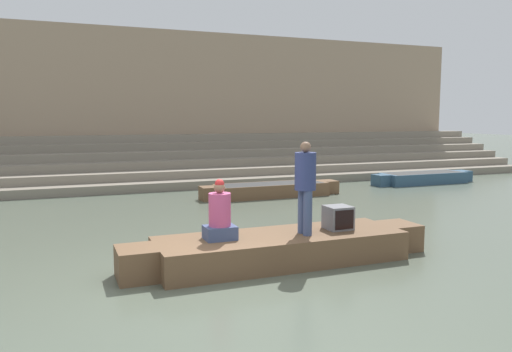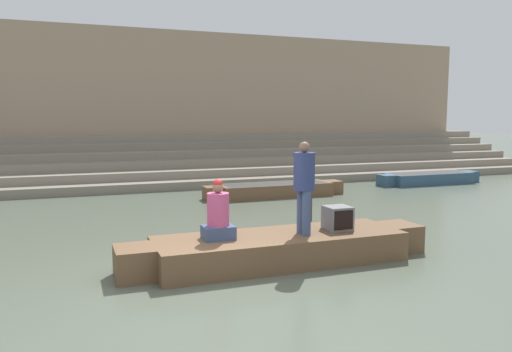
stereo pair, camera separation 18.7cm
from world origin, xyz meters
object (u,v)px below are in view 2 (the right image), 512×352
Objects in this scene: person_rowing at (218,216)px; moored_boat_distant at (429,178)px; tv_set at (338,218)px; moored_boat_shore at (275,189)px; rowboat_main at (280,247)px; mooring_post at (309,199)px; person_standing at (304,182)px.

moored_boat_distant is (10.66, 7.60, -0.68)m from person_rowing.
tv_set is at bearing -135.78° from moored_boat_distant.
moored_boat_shore is (1.64, 6.88, -0.49)m from tv_set.
moored_boat_distant is (9.55, 7.65, -0.04)m from rowboat_main.
moored_boat_distant is (8.41, 7.66, -0.49)m from tv_set.
moored_boat_shore is 3.92m from mooring_post.
mooring_post is at bearing -146.41° from moored_boat_distant.
person_standing is 7.51m from moored_boat_shore.
person_standing reaches higher than mooring_post.
tv_set is at bearing 7.97° from person_standing.
mooring_post is (3.18, 2.98, -0.35)m from person_rowing.
tv_set reaches higher than moored_boat_shore.
moored_boat_shore and moored_boat_distant have the same top height.
person_rowing is (-1.50, 0.19, -0.53)m from person_standing.
moored_boat_distant is at bearing 38.22° from person_standing.
person_standing reaches higher than tv_set.
rowboat_main is at bearing -139.42° from moored_boat_distant.
tv_set is (1.15, -0.01, 0.45)m from rowboat_main.
rowboat_main is at bearing 14.41° from person_rowing.
person_standing is at bearing 9.69° from person_rowing.
person_rowing is 0.92× the size of mooring_post.
moored_boat_distant is (9.16, 7.79, -1.21)m from person_standing.
person_rowing is at bearing 170.55° from person_standing.
mooring_post is (0.92, 3.04, -0.17)m from tv_set.
moored_boat_distant is (6.76, 0.78, 0.00)m from moored_boat_shore.
moored_boat_shore is 4.26× the size of mooring_post.
person_rowing reaches higher than rowboat_main.
moored_boat_shore is at bearing 77.24° from person_rowing.
rowboat_main is 1.23m from tv_set.
moored_boat_distant is at bearing 52.47° from person_rowing.
rowboat_main is 12.24m from moored_boat_distant.
tv_set reaches higher than moored_boat_distant.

